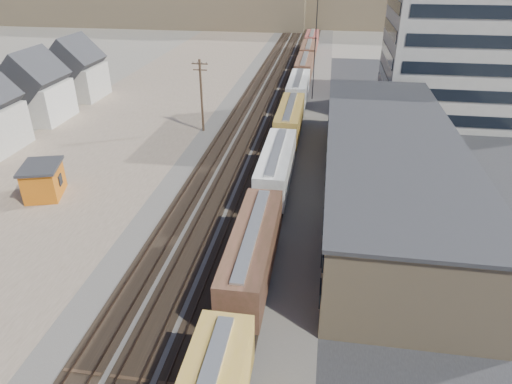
# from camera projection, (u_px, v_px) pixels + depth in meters

# --- Properties ---
(ground) EXTENTS (300.00, 300.00, 0.00)m
(ground) POSITION_uv_depth(u_px,v_px,m) (162.00, 384.00, 26.91)
(ground) COLOR #6B6356
(ground) RESTS_ON ground
(ballast_bed) EXTENTS (18.00, 200.00, 0.06)m
(ballast_bed) POSITION_uv_depth(u_px,v_px,m) (270.00, 116.00, 70.53)
(ballast_bed) COLOR #4C4742
(ballast_bed) RESTS_ON ground
(dirt_yard) EXTENTS (24.00, 180.00, 0.03)m
(dirt_yard) POSITION_uv_depth(u_px,v_px,m) (121.00, 131.00, 64.55)
(dirt_yard) COLOR #705C4D
(dirt_yard) RESTS_ON ground
(asphalt_lot) EXTENTS (26.00, 120.00, 0.04)m
(asphalt_lot) POSITION_uv_depth(u_px,v_px,m) (436.00, 165.00, 54.43)
(asphalt_lot) COLOR #232326
(asphalt_lot) RESTS_ON ground
(rail_tracks) EXTENTS (11.40, 200.00, 0.24)m
(rail_tracks) POSITION_uv_depth(u_px,v_px,m) (267.00, 115.00, 70.57)
(rail_tracks) COLOR black
(rail_tracks) RESTS_ON ground
(freight_train) EXTENTS (3.00, 119.74, 4.46)m
(freight_train) POSITION_uv_depth(u_px,v_px,m) (294.00, 103.00, 67.18)
(freight_train) COLOR black
(freight_train) RESTS_ON ground
(warehouse) EXTENTS (12.40, 40.40, 7.25)m
(warehouse) POSITION_uv_depth(u_px,v_px,m) (389.00, 168.00, 44.96)
(warehouse) COLOR tan
(warehouse) RESTS_ON ground
(office_tower) EXTENTS (22.60, 18.60, 18.45)m
(office_tower) POSITION_uv_depth(u_px,v_px,m) (465.00, 54.00, 66.69)
(office_tower) COLOR #9E998E
(office_tower) RESTS_ON ground
(utility_pole_north) EXTENTS (2.20, 0.32, 10.00)m
(utility_pole_north) POSITION_uv_depth(u_px,v_px,m) (201.00, 94.00, 62.24)
(utility_pole_north) COLOR #382619
(utility_pole_north) RESTS_ON ground
(radio_mast) EXTENTS (1.20, 0.16, 18.00)m
(radio_mast) POSITION_uv_depth(u_px,v_px,m) (315.00, 45.00, 74.17)
(radio_mast) COLOR black
(radio_mast) RESTS_ON ground
(maintenance_shed) EXTENTS (4.90, 5.61, 3.48)m
(maintenance_shed) POSITION_uv_depth(u_px,v_px,m) (43.00, 180.00, 46.84)
(maintenance_shed) COLOR #C16112
(maintenance_shed) RESTS_ON ground
(parked_car_blue) EXTENTS (5.16, 5.15, 1.39)m
(parked_car_blue) POSITION_uv_depth(u_px,v_px,m) (404.00, 103.00, 74.40)
(parked_car_blue) COLOR navy
(parked_car_blue) RESTS_ON ground
(parked_car_far) EXTENTS (2.96, 5.33, 1.71)m
(parked_car_far) POSITION_uv_depth(u_px,v_px,m) (496.00, 114.00, 68.89)
(parked_car_far) COLOR silver
(parked_car_far) RESTS_ON ground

